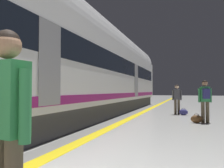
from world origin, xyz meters
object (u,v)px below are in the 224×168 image
passenger_near (177,97)px  duffel_bag_near (183,112)px  passenger_mid (205,97)px  traveller_foreground (6,118)px  duffel_bag_mid (197,119)px  high_speed_train (78,62)px

passenger_near → duffel_bag_near: size_ratio=3.55×
passenger_near → duffel_bag_near: (0.32, -0.21, -0.75)m
passenger_near → duffel_bag_near: bearing=-33.4°
passenger_mid → passenger_near: bearing=112.4°
traveller_foreground → duffel_bag_mid: traveller_foreground is taller
passenger_near → passenger_mid: bearing=-67.6°
duffel_bag_near → duffel_bag_mid: bearing=-79.1°
passenger_mid → duffel_bag_mid: (-0.32, -0.14, -0.83)m
traveller_foreground → duffel_bag_mid: 8.13m
passenger_near → passenger_mid: (1.18, -2.87, 0.07)m
high_speed_train → duffel_bag_mid: (4.87, 0.44, -2.35)m
passenger_near → passenger_mid: size_ratio=0.95×
traveller_foreground → passenger_near: size_ratio=1.12×
high_speed_train → passenger_mid: high_speed_train is taller
passenger_near → traveller_foreground: bearing=-94.5°
high_speed_train → passenger_mid: 5.44m
traveller_foreground → passenger_mid: size_ratio=1.06×
high_speed_train → duffel_bag_mid: 5.42m
passenger_mid → duffel_bag_mid: passenger_mid is taller
passenger_mid → traveller_foreground: bearing=-104.3°
traveller_foreground → duffel_bag_near: bearing=83.7°
duffel_bag_mid → passenger_mid: bearing=23.3°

